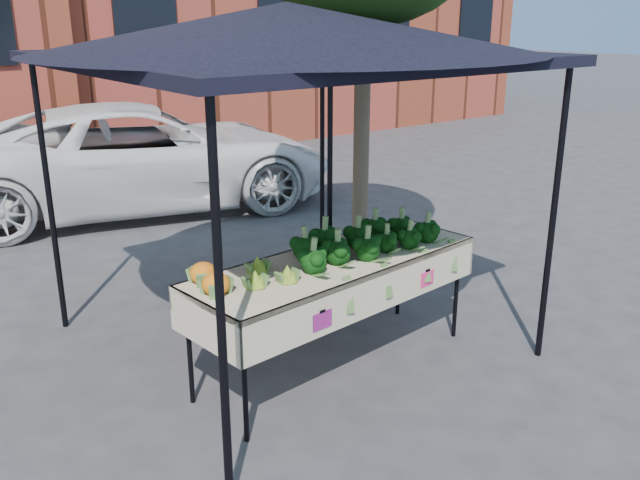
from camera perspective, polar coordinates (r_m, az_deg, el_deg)
The scene contains 8 objects.
ground at distance 5.31m, azimuth 0.21°, elevation -11.53°, with size 90.00×90.00×0.00m, color #333335.
table at distance 5.28m, azimuth 1.33°, elevation -6.22°, with size 2.47×1.03×0.90m.
canopy at distance 5.41m, azimuth -2.61°, elevation 4.71°, with size 3.16×3.16×2.74m, color black, non-canonical shape.
broccoli_heap at distance 5.26m, azimuth 3.54°, elevation 0.28°, with size 1.35×0.55×0.24m, color black.
romanesco_cluster at distance 4.70m, azimuth -4.85°, elevation -2.31°, with size 0.41×0.45×0.18m, color #87AA31.
cauliflower_pair at distance 4.60m, azimuth -9.27°, elevation -3.11°, with size 0.21×0.41×0.16m, color orange.
vehicle at distance 9.83m, azimuth -15.54°, elevation 17.92°, with size 2.47×1.49×5.36m, color white.
street_tree at distance 6.47m, azimuth 3.62°, elevation 14.58°, with size 2.26×2.26×4.45m, color #1E4C14, non-canonical shape.
Camera 1 is at (-2.81, -3.64, 2.65)m, focal length 38.14 mm.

